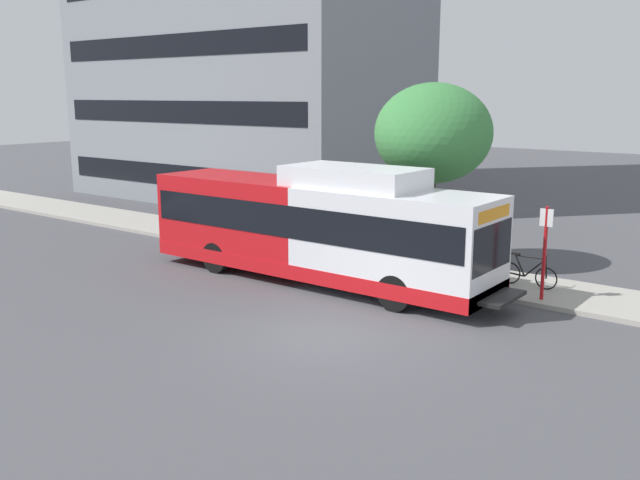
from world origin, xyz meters
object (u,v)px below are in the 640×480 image
Objects in this scene: bus_stop_sign_pole at (545,246)px; street_tree_near_stop at (433,134)px; bicycle_parked at (528,273)px; transit_bus at (317,227)px.

street_tree_near_stop reaches higher than bus_stop_sign_pole.
street_tree_near_stop is at bearing 67.67° from bus_stop_sign_pole.
street_tree_near_stop is (0.82, 3.72, 3.89)m from bicycle_parked.
transit_bus is 4.71× the size of bus_stop_sign_pole.
bus_stop_sign_pole is at bearing -112.33° from street_tree_near_stop.
bicycle_parked is (1.04, 0.80, -1.09)m from bus_stop_sign_pole.
bus_stop_sign_pole is 5.63m from street_tree_near_stop.
bus_stop_sign_pole reaches higher than bicycle_parked.
bicycle_parked is 0.30× the size of street_tree_near_stop.
bicycle_parked is at bearing -62.95° from transit_bus.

